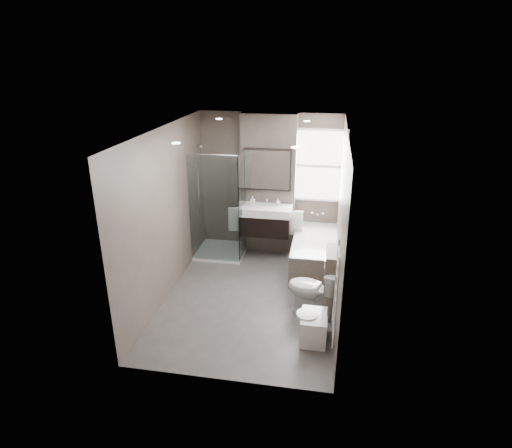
% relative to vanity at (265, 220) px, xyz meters
% --- Properties ---
extents(room, '(2.70, 3.90, 2.70)m').
position_rel_vanity_xyz_m(room, '(0.00, -1.43, 0.56)').
color(room, '#4C4846').
rests_on(room, ground).
extents(vanity_pier, '(1.00, 0.25, 2.60)m').
position_rel_vanity_xyz_m(vanity_pier, '(0.00, 0.35, 0.56)').
color(vanity_pier, '#574D45').
rests_on(vanity_pier, ground).
extents(vanity, '(0.95, 0.47, 0.66)m').
position_rel_vanity_xyz_m(vanity, '(0.00, 0.00, 0.00)').
color(vanity, black).
rests_on(vanity, vanity_pier).
extents(mirror_cabinet, '(0.86, 0.08, 0.76)m').
position_rel_vanity_xyz_m(mirror_cabinet, '(0.00, 0.19, 0.89)').
color(mirror_cabinet, black).
rests_on(mirror_cabinet, vanity_pier).
extents(towel_left, '(0.24, 0.06, 0.44)m').
position_rel_vanity_xyz_m(towel_left, '(-0.56, -0.02, -0.02)').
color(towel_left, silver).
rests_on(towel_left, vanity_pier).
extents(towel_right, '(0.24, 0.06, 0.44)m').
position_rel_vanity_xyz_m(towel_right, '(0.56, -0.02, -0.02)').
color(towel_right, silver).
rests_on(towel_right, vanity_pier).
extents(shower_enclosure, '(0.90, 0.90, 2.00)m').
position_rel_vanity_xyz_m(shower_enclosure, '(-0.75, -0.08, -0.25)').
color(shower_enclosure, white).
rests_on(shower_enclosure, ground).
extents(bathtub, '(0.75, 1.60, 0.57)m').
position_rel_vanity_xyz_m(bathtub, '(0.92, -0.33, -0.43)').
color(bathtub, '#574D45').
rests_on(bathtub, ground).
extents(window, '(0.98, 0.06, 1.33)m').
position_rel_vanity_xyz_m(window, '(0.90, 0.45, 0.93)').
color(window, white).
rests_on(window, room).
extents(toilet, '(0.84, 0.61, 0.77)m').
position_rel_vanity_xyz_m(toilet, '(0.97, -1.72, -0.36)').
color(toilet, white).
rests_on(toilet, ground).
extents(cistern_box, '(0.19, 0.55, 1.00)m').
position_rel_vanity_xyz_m(cistern_box, '(1.21, -1.68, -0.24)').
color(cistern_box, '#574D45').
rests_on(cistern_box, ground).
extents(bidet, '(0.41, 0.47, 0.49)m').
position_rel_vanity_xyz_m(bidet, '(1.01, -2.38, -0.54)').
color(bidet, white).
rests_on(bidet, ground).
extents(towel_radiator, '(0.03, 0.49, 1.10)m').
position_rel_vanity_xyz_m(towel_radiator, '(1.25, -3.03, 0.38)').
color(towel_radiator, silver).
rests_on(towel_radiator, room).
extents(soap_bottle_a, '(0.08, 0.08, 0.18)m').
position_rel_vanity_xyz_m(soap_bottle_a, '(-0.23, -0.00, 0.35)').
color(soap_bottle_a, white).
rests_on(soap_bottle_a, vanity).
extents(soap_bottle_b, '(0.09, 0.09, 0.12)m').
position_rel_vanity_xyz_m(soap_bottle_b, '(0.21, 0.12, 0.32)').
color(soap_bottle_b, white).
rests_on(soap_bottle_b, vanity).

